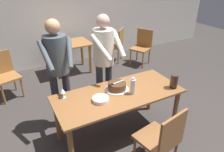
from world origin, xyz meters
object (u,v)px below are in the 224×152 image
Objects in this scene: cake_knife at (113,84)px; person_cutting_cake at (104,56)px; plate_stack at (101,99)px; main_dining_table at (118,100)px; person_standing_beside at (58,65)px; background_chair_0 at (4,73)px; hurricane_lamp at (174,81)px; wine_glass_near at (62,91)px; background_table at (69,50)px; water_bottle at (133,86)px; chair_near_side at (162,138)px; cake_on_platter at (117,86)px; background_chair_2 at (116,44)px; background_chair_1 at (142,46)px.

person_cutting_cake reaches higher than cake_knife.
main_dining_table is at bearing 10.05° from plate_stack.
person_standing_beside is 1.68m from background_chair_0.
wine_glass_near is at bearing 161.40° from hurricane_lamp.
background_chair_0 is (-1.44, -0.45, -0.09)m from background_table.
plate_stack is 0.48m from water_bottle.
cake_on_platter is at bearing 98.86° from chair_near_side.
background_chair_2 is (1.36, 2.44, -0.31)m from cake_on_platter.
chair_near_side and background_chair_1 have the same top height.
wine_glass_near is 0.44m from person_standing_beside.
person_standing_beside reaches higher than background_chair_2.
chair_near_side is (0.87, -1.02, -0.36)m from wine_glass_near.
main_dining_table is 1.00m from person_standing_beside.
hurricane_lamp reaches higher than plate_stack.
background_table is 1.89m from background_chair_1.
person_standing_beside is at bearing 138.13° from water_bottle.
background_chair_0 is (-1.38, 2.02, -0.15)m from main_dining_table.
wine_glass_near is 0.16× the size of background_chair_0.
person_cutting_cake is (0.08, 0.60, 0.44)m from main_dining_table.
cake_knife is 0.31m from plate_stack.
background_chair_1 is (1.13, 2.34, -0.37)m from hurricane_lamp.
cake_knife is 0.30× the size of background_chair_1.
background_chair_1 is at bearing -11.27° from background_table.
plate_stack is (-0.26, -0.14, -0.09)m from cake_knife.
hurricane_lamp is 0.88m from chair_near_side.
cake_knife is 0.84m from person_standing_beside.
person_cutting_cake is 1.91× the size of chair_near_side.
cake_on_platter is 0.90m from person_standing_beside.
hurricane_lamp is (0.61, -0.14, -0.01)m from water_bottle.
main_dining_table is at bearing -106.32° from cake_on_platter.
cake_knife is 1.08× the size of water_bottle.
person_cutting_cake and person_standing_beside have the same top height.
background_table is at bearing -176.69° from background_chair_2.
main_dining_table is at bearing 102.05° from chair_near_side.
chair_near_side is at bearing -56.88° from plate_stack.
chair_near_side is at bearing -121.44° from background_chair_1.
background_chair_0 reaches higher than cake_knife.
background_chair_2 is at bearing 10.74° from background_chair_0.
water_bottle reaches higher than background_chair_1.
background_chair_0 is (-1.08, 2.07, -0.28)m from plate_stack.
main_dining_table is at bearing -91.32° from background_table.
person_cutting_cake is 2.42m from background_chair_2.
hurricane_lamp is at bearing -115.90° from background_chair_1.
water_bottle is (0.21, -0.19, -0.00)m from cake_knife.
main_dining_table is 8.16× the size of plate_stack.
wine_glass_near is 0.95m from water_bottle.
wine_glass_near is at bearing 157.66° from water_bottle.
plate_stack is at bearing -123.06° from background_chair_2.
background_chair_1 is at bearing 39.20° from person_cutting_cake.
chair_near_side is at bearing -76.43° from cake_knife.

